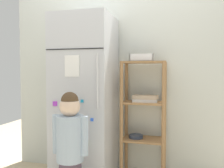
{
  "coord_description": "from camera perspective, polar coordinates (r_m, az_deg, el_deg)",
  "views": [
    {
      "loc": [
        0.62,
        -2.36,
        1.15
      ],
      "look_at": [
        0.0,
        0.02,
        1.03
      ],
      "focal_mm": 38.99,
      "sensor_mm": 36.0,
      "label": 1
    }
  ],
  "objects": [
    {
      "name": "refrigerator",
      "position": [
        2.56,
        -6.31,
        -3.61
      ],
      "size": [
        0.58,
        0.6,
        1.72
      ],
      "color": "silver",
      "rests_on": "ground"
    },
    {
      "name": "child_standing",
      "position": [
        2.12,
        -9.78,
        -12.35
      ],
      "size": [
        0.32,
        0.23,
        0.98
      ],
      "color": "#4E4052",
      "rests_on": "ground"
    },
    {
      "name": "fruit_bin",
      "position": [
        2.54,
        7.34,
        6.0
      ],
      "size": [
        0.24,
        0.15,
        0.08
      ],
      "color": "white",
      "rests_on": "pantry_shelf_unit"
    },
    {
      "name": "kitchen_wall_back",
      "position": [
        2.76,
        1.6,
        2.07
      ],
      "size": [
        2.54,
        0.03,
        2.22
      ],
      "primitive_type": "cube",
      "color": "silver",
      "rests_on": "ground"
    },
    {
      "name": "pantry_shelf_unit",
      "position": [
        2.57,
        7.4,
        -6.26
      ],
      "size": [
        0.45,
        0.29,
        1.26
      ],
      "color": "#9E7247",
      "rests_on": "ground"
    }
  ]
}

